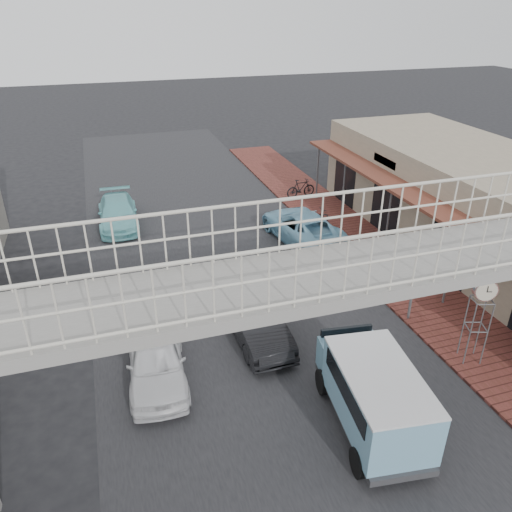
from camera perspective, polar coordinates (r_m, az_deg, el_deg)
ground at (r=15.31m, az=1.35°, el=-11.84°), size 120.00×120.00×0.00m
road_strip at (r=15.30m, az=1.35°, el=-11.83°), size 10.00×60.00×0.01m
sidewalk at (r=20.08m, az=16.28°, el=-2.51°), size 3.00×40.00×0.10m
shophouse_row at (r=22.64m, az=25.11°, el=4.88°), size 7.20×18.00×4.00m
footbridge at (r=10.46m, az=8.84°, el=-11.35°), size 16.40×2.40×6.34m
white_hatchback at (r=14.59m, az=-11.36°, el=-11.37°), size 1.89×4.06×1.35m
dark_sedan at (r=15.85m, az=-0.09°, el=-7.32°), size 1.47×4.01×1.31m
angkot_curb at (r=22.31m, az=5.28°, el=3.42°), size 2.76×5.09×1.35m
angkot_far at (r=24.68m, az=-15.51°, el=4.78°), size 1.88×4.38×1.26m
angkot_van at (r=12.85m, az=13.36°, el=-14.66°), size 2.23×4.11×1.92m
motorcycle_near at (r=23.65m, az=6.78°, el=4.30°), size 1.61×0.82×0.81m
motorcycle_far at (r=27.22m, az=5.14°, el=7.72°), size 1.69×0.62×1.00m
street_clock at (r=15.29m, az=24.62°, el=-3.90°), size 0.71×0.66×2.74m
arrow_sign at (r=16.95m, az=19.97°, el=-0.18°), size 1.59×1.01×2.73m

